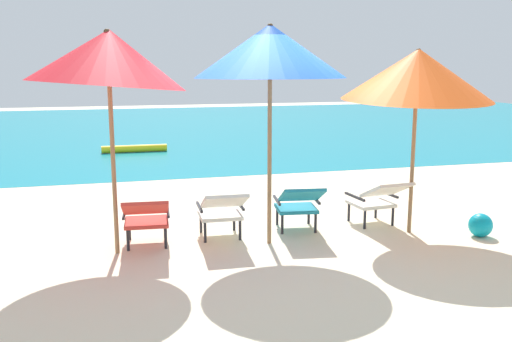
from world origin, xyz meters
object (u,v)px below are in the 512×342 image
(lounge_chair_far_left, at_px, (146,216))
(lounge_chair_near_left, at_px, (222,209))
(lounge_chair_far_right, at_px, (378,198))
(beach_ball, at_px, (480,225))
(swim_buoy, at_px, (134,149))
(beach_umbrella_right, at_px, (417,75))
(beach_umbrella_left, at_px, (108,58))
(beach_umbrella_center, at_px, (270,51))
(lounge_chair_near_right, at_px, (299,203))

(lounge_chair_far_left, xyz_separation_m, lounge_chair_near_left, (0.93, 0.09, 0.00))
(lounge_chair_far_right, bearing_deg, beach_ball, -35.05)
(swim_buoy, bearing_deg, beach_umbrella_right, -68.12)
(swim_buoy, bearing_deg, lounge_chair_near_left, -84.66)
(beach_umbrella_left, relative_size, beach_umbrella_center, 0.99)
(swim_buoy, relative_size, beach_umbrella_center, 0.61)
(lounge_chair_far_left, bearing_deg, beach_ball, -8.29)
(beach_umbrella_center, xyz_separation_m, beach_ball, (2.68, -0.44, -2.16))
(beach_ball, bearing_deg, lounge_chair_near_right, 160.80)
(beach_ball, bearing_deg, beach_umbrella_right, 152.33)
(lounge_chair_far_left, relative_size, lounge_chair_near_left, 1.02)
(lounge_chair_near_left, bearing_deg, lounge_chair_far_left, -174.64)
(lounge_chair_far_left, bearing_deg, beach_umbrella_center, -6.41)
(lounge_chair_near_right, relative_size, beach_umbrella_right, 0.39)
(swim_buoy, relative_size, lounge_chair_near_right, 1.70)
(swim_buoy, distance_m, lounge_chair_far_left, 7.65)
(lounge_chair_near_left, relative_size, lounge_chair_near_right, 0.95)
(beach_ball, bearing_deg, beach_umbrella_center, 170.69)
(lounge_chair_near_left, distance_m, beach_umbrella_right, 2.95)
(beach_umbrella_center, bearing_deg, lounge_chair_near_right, 33.34)
(lounge_chair_far_left, distance_m, lounge_chair_near_left, 0.94)
(swim_buoy, height_order, lounge_chair_near_right, lounge_chair_near_right)
(lounge_chair_far_left, xyz_separation_m, beach_umbrella_left, (-0.35, -0.07, 1.83))
(lounge_chair_far_left, height_order, beach_umbrella_center, beach_umbrella_center)
(lounge_chair_near_right, distance_m, beach_ball, 2.33)
(lounge_chair_near_right, bearing_deg, beach_umbrella_right, -14.11)
(lounge_chair_near_left, relative_size, lounge_chair_far_right, 0.97)
(beach_umbrella_left, bearing_deg, beach_umbrella_center, -3.06)
(beach_umbrella_center, bearing_deg, lounge_chair_near_left, 154.85)
(lounge_chair_near_left, bearing_deg, lounge_chair_far_right, 1.44)
(lounge_chair_near_right, bearing_deg, beach_umbrella_center, -146.66)
(lounge_chair_far_right, xyz_separation_m, beach_umbrella_right, (0.29, -0.34, 1.64))
(lounge_chair_far_left, distance_m, lounge_chair_far_right, 3.09)
(beach_umbrella_center, bearing_deg, lounge_chair_far_left, 173.59)
(beach_umbrella_right, bearing_deg, lounge_chair_far_right, 130.29)
(lounge_chair_near_left, bearing_deg, beach_umbrella_right, -6.65)
(lounge_chair_far_left, xyz_separation_m, beach_umbrella_center, (1.47, -0.17, 1.91))
(swim_buoy, height_order, beach_umbrella_left, beach_umbrella_left)
(swim_buoy, bearing_deg, beach_ball, -64.55)
(beach_umbrella_left, bearing_deg, lounge_chair_far_right, 3.49)
(beach_umbrella_center, bearing_deg, beach_ball, -9.31)
(beach_ball, bearing_deg, lounge_chair_far_right, 144.95)
(swim_buoy, height_order, lounge_chair_far_right, lounge_chair_far_right)
(beach_umbrella_right, bearing_deg, lounge_chair_near_left, 173.35)
(lounge_chair_near_left, xyz_separation_m, lounge_chair_near_right, (1.03, 0.07, 0.00))
(lounge_chair_near_left, bearing_deg, beach_umbrella_center, -25.15)
(beach_umbrella_left, bearing_deg, swim_buoy, 85.74)
(lounge_chair_near_right, bearing_deg, beach_umbrella_left, -174.41)
(lounge_chair_near_right, height_order, beach_umbrella_right, beach_umbrella_right)
(lounge_chair_far_right, height_order, beach_ball, lounge_chair_far_right)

